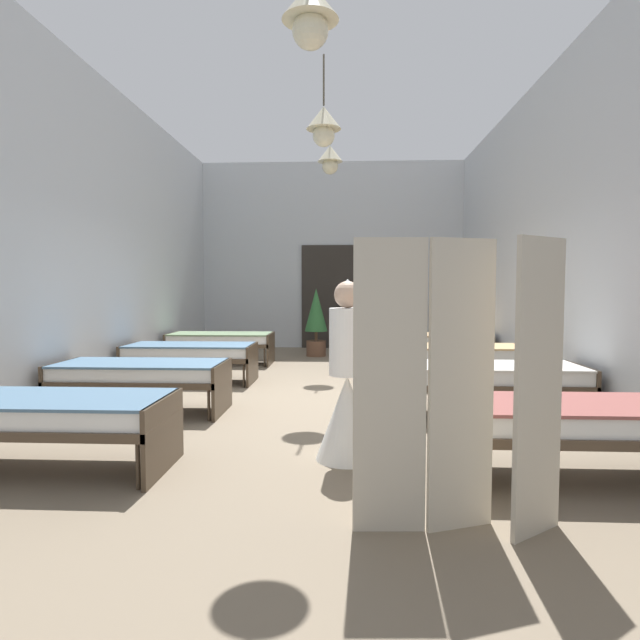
{
  "coord_description": "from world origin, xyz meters",
  "views": [
    {
      "loc": [
        0.35,
        -6.76,
        1.42
      ],
      "look_at": [
        0.0,
        0.23,
        0.98
      ],
      "focal_mm": 29.59,
      "sensor_mm": 36.0,
      "label": 1
    }
  ],
  "objects_px": {
    "bed_right_row_0": "(566,421)",
    "bed_right_row_1": "(494,377)",
    "bed_right_row_2": "(458,355)",
    "nurse_mid_aisle": "(347,396)",
    "bed_left_row_0": "(45,414)",
    "bed_right_row_3": "(436,341)",
    "bed_left_row_3": "(221,340)",
    "bed_left_row_2": "(191,353)",
    "nurse_near_aisle": "(359,334)",
    "bed_left_row_1": "(141,374)",
    "potted_plant": "(316,318)",
    "privacy_screen": "(463,386)"
  },
  "relations": [
    {
      "from": "bed_right_row_0",
      "to": "bed_right_row_2",
      "type": "distance_m",
      "value": 3.8
    },
    {
      "from": "bed_right_row_0",
      "to": "nurse_mid_aisle",
      "type": "distance_m",
      "value": 1.66
    },
    {
      "from": "bed_left_row_3",
      "to": "nurse_mid_aisle",
      "type": "distance_m",
      "value": 5.81
    },
    {
      "from": "bed_left_row_0",
      "to": "bed_left_row_2",
      "type": "relative_size",
      "value": 1.0
    },
    {
      "from": "bed_right_row_1",
      "to": "potted_plant",
      "type": "distance_m",
      "value": 5.5
    },
    {
      "from": "bed_right_row_3",
      "to": "bed_left_row_1",
      "type": "bearing_deg",
      "value": -136.08
    },
    {
      "from": "bed_left_row_3",
      "to": "nurse_near_aisle",
      "type": "bearing_deg",
      "value": 11.73
    },
    {
      "from": "bed_left_row_0",
      "to": "nurse_mid_aisle",
      "type": "height_order",
      "value": "nurse_mid_aisle"
    },
    {
      "from": "bed_left_row_0",
      "to": "bed_left_row_1",
      "type": "xyz_separation_m",
      "value": [
        0.0,
        1.9,
        0.0
      ]
    },
    {
      "from": "bed_left_row_1",
      "to": "bed_right_row_1",
      "type": "height_order",
      "value": "same"
    },
    {
      "from": "bed_right_row_1",
      "to": "bed_right_row_3",
      "type": "xyz_separation_m",
      "value": [
        0.0,
        3.8,
        0.0
      ]
    },
    {
      "from": "bed_left_row_1",
      "to": "bed_left_row_2",
      "type": "xyz_separation_m",
      "value": [
        0.0,
        1.9,
        0.0
      ]
    },
    {
      "from": "bed_right_row_3",
      "to": "potted_plant",
      "type": "distance_m",
      "value": 2.58
    },
    {
      "from": "bed_right_row_3",
      "to": "nurse_mid_aisle",
      "type": "height_order",
      "value": "nurse_mid_aisle"
    },
    {
      "from": "privacy_screen",
      "to": "bed_left_row_3",
      "type": "bearing_deg",
      "value": 94.21
    },
    {
      "from": "nurse_near_aisle",
      "to": "potted_plant",
      "type": "relative_size",
      "value": 1.06
    },
    {
      "from": "bed_left_row_0",
      "to": "nurse_mid_aisle",
      "type": "relative_size",
      "value": 1.28
    },
    {
      "from": "bed_right_row_1",
      "to": "nurse_mid_aisle",
      "type": "relative_size",
      "value": 1.28
    },
    {
      "from": "bed_right_row_3",
      "to": "nurse_mid_aisle",
      "type": "bearing_deg",
      "value": -106.85
    },
    {
      "from": "bed_right_row_0",
      "to": "bed_right_row_1",
      "type": "xyz_separation_m",
      "value": [
        0.0,
        1.9,
        0.0
      ]
    },
    {
      "from": "bed_left_row_1",
      "to": "bed_left_row_2",
      "type": "bearing_deg",
      "value": 90.0
    },
    {
      "from": "bed_right_row_1",
      "to": "bed_right_row_2",
      "type": "bearing_deg",
      "value": 90.0
    },
    {
      "from": "potted_plant",
      "to": "nurse_near_aisle",
      "type": "bearing_deg",
      "value": -38.2
    },
    {
      "from": "bed_left_row_2",
      "to": "privacy_screen",
      "type": "relative_size",
      "value": 1.12
    },
    {
      "from": "bed_left_row_1",
      "to": "bed_right_row_3",
      "type": "xyz_separation_m",
      "value": [
        3.95,
        3.8,
        0.0
      ]
    },
    {
      "from": "bed_right_row_2",
      "to": "nurse_mid_aisle",
      "type": "height_order",
      "value": "nurse_mid_aisle"
    },
    {
      "from": "bed_right_row_1",
      "to": "bed_right_row_2",
      "type": "distance_m",
      "value": 1.9
    },
    {
      "from": "bed_left_row_2",
      "to": "bed_right_row_3",
      "type": "height_order",
      "value": "same"
    },
    {
      "from": "bed_left_row_1",
      "to": "potted_plant",
      "type": "height_order",
      "value": "potted_plant"
    },
    {
      "from": "bed_right_row_0",
      "to": "potted_plant",
      "type": "bearing_deg",
      "value": 108.01
    },
    {
      "from": "bed_left_row_0",
      "to": "bed_left_row_2",
      "type": "bearing_deg",
      "value": 90.0
    },
    {
      "from": "nurse_near_aisle",
      "to": "potted_plant",
      "type": "xyz_separation_m",
      "value": [
        -0.86,
        0.68,
        0.26
      ]
    },
    {
      "from": "bed_right_row_2",
      "to": "privacy_screen",
      "type": "distance_m",
      "value": 4.79
    },
    {
      "from": "bed_left_row_3",
      "to": "nurse_near_aisle",
      "type": "distance_m",
      "value": 2.62
    },
    {
      "from": "bed_right_row_0",
      "to": "bed_left_row_2",
      "type": "bearing_deg",
      "value": 136.08
    },
    {
      "from": "bed_left_row_3",
      "to": "nurse_near_aisle",
      "type": "xyz_separation_m",
      "value": [
        2.56,
        0.53,
        0.09
      ]
    },
    {
      "from": "bed_left_row_1",
      "to": "bed_left_row_3",
      "type": "distance_m",
      "value": 3.8
    },
    {
      "from": "nurse_near_aisle",
      "to": "bed_left_row_2",
      "type": "bearing_deg",
      "value": 11.52
    },
    {
      "from": "bed_left_row_1",
      "to": "bed_left_row_2",
      "type": "distance_m",
      "value": 1.9
    },
    {
      "from": "bed_left_row_2",
      "to": "bed_left_row_3",
      "type": "distance_m",
      "value": 1.9
    },
    {
      "from": "bed_left_row_0",
      "to": "bed_right_row_3",
      "type": "xyz_separation_m",
      "value": [
        3.95,
        5.7,
        0.0
      ]
    },
    {
      "from": "bed_left_row_3",
      "to": "nurse_mid_aisle",
      "type": "xyz_separation_m",
      "value": [
        2.33,
        -5.32,
        0.09
      ]
    },
    {
      "from": "bed_left_row_2",
      "to": "bed_right_row_3",
      "type": "xyz_separation_m",
      "value": [
        3.95,
        1.9,
        0.0
      ]
    },
    {
      "from": "potted_plant",
      "to": "bed_right_row_0",
      "type": "bearing_deg",
      "value": -71.99
    },
    {
      "from": "bed_right_row_1",
      "to": "nurse_mid_aisle",
      "type": "xyz_separation_m",
      "value": [
        -1.61,
        -1.52,
        0.09
      ]
    },
    {
      "from": "bed_left_row_0",
      "to": "bed_right_row_3",
      "type": "relative_size",
      "value": 1.0
    },
    {
      "from": "bed_left_row_3",
      "to": "nurse_near_aisle",
      "type": "relative_size",
      "value": 1.28
    },
    {
      "from": "bed_left_row_2",
      "to": "privacy_screen",
      "type": "height_order",
      "value": "privacy_screen"
    },
    {
      "from": "bed_right_row_2",
      "to": "nurse_near_aisle",
      "type": "xyz_separation_m",
      "value": [
        -1.38,
        2.43,
        0.09
      ]
    },
    {
      "from": "bed_right_row_3",
      "to": "privacy_screen",
      "type": "distance_m",
      "value": 6.66
    }
  ]
}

